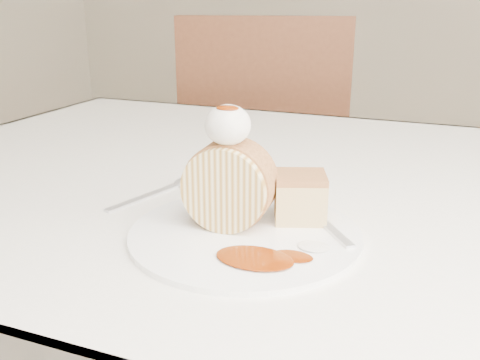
% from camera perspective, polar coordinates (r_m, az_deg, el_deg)
% --- Properties ---
extents(table, '(1.40, 0.90, 0.75)m').
position_cam_1_polar(table, '(0.81, 8.11, -6.19)').
color(table, white).
rests_on(table, ground).
extents(chair_far, '(0.54, 0.54, 0.96)m').
position_cam_1_polar(chair_far, '(1.57, 2.78, 2.15)').
color(chair_far, brown).
rests_on(chair_far, ground).
extents(plate, '(0.33, 0.33, 0.01)m').
position_cam_1_polar(plate, '(0.59, 0.55, -5.75)').
color(plate, white).
rests_on(plate, table).
extents(roulade_slice, '(0.10, 0.06, 0.09)m').
position_cam_1_polar(roulade_slice, '(0.59, -1.18, -0.59)').
color(roulade_slice, beige).
rests_on(roulade_slice, plate).
extents(cake_chunk, '(0.07, 0.07, 0.05)m').
position_cam_1_polar(cake_chunk, '(0.62, 6.42, -2.12)').
color(cake_chunk, '#B37343').
rests_on(cake_chunk, plate).
extents(whipped_cream, '(0.05, 0.05, 0.04)m').
position_cam_1_polar(whipped_cream, '(0.56, -1.30, 5.89)').
color(whipped_cream, white).
rests_on(whipped_cream, roulade_slice).
extents(caramel_drizzle, '(0.02, 0.02, 0.01)m').
position_cam_1_polar(caramel_drizzle, '(0.56, -1.37, 8.23)').
color(caramel_drizzle, '#6F2404').
rests_on(caramel_drizzle, whipped_cream).
extents(caramel_pool, '(0.09, 0.08, 0.00)m').
position_cam_1_polar(caramel_pool, '(0.53, 1.56, -8.30)').
color(caramel_pool, '#6F2404').
rests_on(caramel_pool, plate).
extents(fork, '(0.11, 0.13, 0.00)m').
position_cam_1_polar(fork, '(0.61, 9.35, -4.91)').
color(fork, silver).
rests_on(fork, plate).
extents(spoon, '(0.06, 0.15, 0.00)m').
position_cam_1_polar(spoon, '(0.71, -10.31, -1.89)').
color(spoon, silver).
rests_on(spoon, table).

